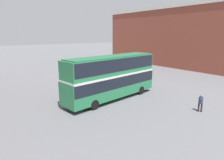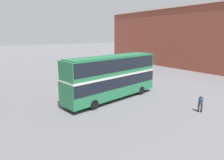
% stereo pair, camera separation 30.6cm
% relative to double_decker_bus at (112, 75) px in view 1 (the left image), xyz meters
% --- Properties ---
extents(ground_plane, '(240.00, 240.00, 0.00)m').
position_rel_double_decker_bus_xyz_m(ground_plane, '(0.21, 0.36, -2.69)').
color(ground_plane, slate).
extents(building_row_right, '(10.40, 37.14, 12.55)m').
position_rel_double_decker_bus_xyz_m(building_row_right, '(27.26, 10.78, 3.59)').
color(building_row_right, brown).
rests_on(building_row_right, ground_plane).
extents(double_decker_bus, '(11.64, 3.94, 4.71)m').
position_rel_double_decker_bus_xyz_m(double_decker_bus, '(0.00, 0.00, 0.00)').
color(double_decker_bus, '#287A4C').
rests_on(double_decker_bus, ground_plane).
extents(pedestrian_foreground, '(0.56, 0.56, 1.62)m').
position_rel_double_decker_bus_xyz_m(pedestrian_foreground, '(4.19, -7.81, -1.70)').
color(pedestrian_foreground, '#232328').
rests_on(pedestrian_foreground, ground_plane).
extents(parked_car_kerb_far, '(4.81, 2.68, 1.56)m').
position_rel_double_decker_bus_xyz_m(parked_car_kerb_far, '(12.16, 9.35, -1.91)').
color(parked_car_kerb_far, black).
rests_on(parked_car_kerb_far, ground_plane).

